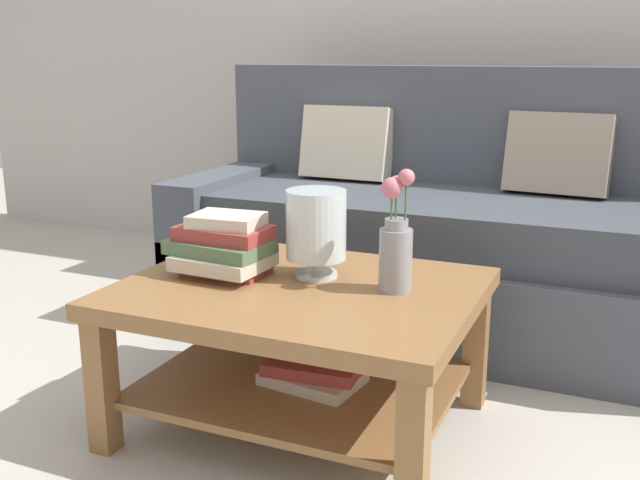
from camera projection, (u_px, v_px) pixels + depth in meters
ground_plane at (358, 396)px, 2.46m from camera, size 10.00×10.00×0.00m
back_wall at (480, 3)px, 3.59m from camera, size 6.40×0.12×2.70m
couch at (441, 238)px, 3.06m from camera, size 2.14×0.90×1.06m
coffee_table at (301, 326)px, 2.18m from camera, size 1.02×0.82×0.46m
book_stack_main at (223, 247)px, 2.23m from camera, size 0.32×0.23×0.19m
glass_hurricane_vase at (316, 227)px, 2.19m from camera, size 0.18×0.18×0.27m
flower_pitcher at (396, 245)px, 2.07m from camera, size 0.10×0.10×0.35m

